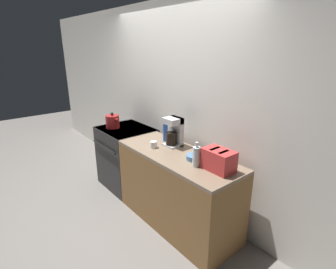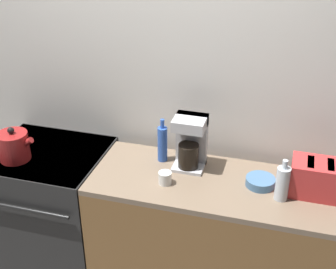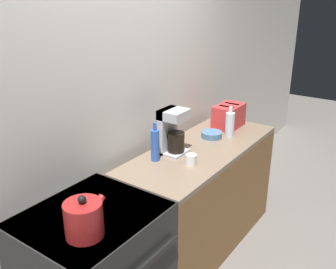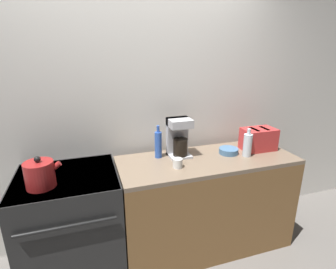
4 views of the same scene
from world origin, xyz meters
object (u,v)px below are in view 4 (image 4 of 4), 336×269
(bottle_blue, at_px, (158,144))
(cup_white, at_px, (178,163))
(kettle, at_px, (40,174))
(stove, at_px, (72,224))
(toaster, at_px, (258,139))
(bottle_clear, at_px, (248,145))
(coffee_maker, at_px, (179,137))
(bowl, at_px, (229,151))

(bottle_blue, distance_m, cup_white, 0.28)
(kettle, relative_size, bottle_blue, 0.84)
(kettle, bearing_deg, stove, 39.52)
(toaster, xyz_separation_m, bottle_blue, (-0.96, 0.11, 0.02))
(bottle_blue, distance_m, bottle_clear, 0.80)
(toaster, bearing_deg, coffee_maker, 173.08)
(stove, height_order, bottle_blue, bottle_blue)
(toaster, relative_size, bottle_blue, 1.05)
(kettle, relative_size, coffee_maker, 0.71)
(kettle, xyz_separation_m, bowl, (1.56, 0.14, -0.07))
(coffee_maker, bearing_deg, bottle_blue, 175.14)
(toaster, distance_m, coffee_maker, 0.78)
(toaster, bearing_deg, bottle_clear, -150.76)
(kettle, xyz_separation_m, cup_white, (1.01, -0.00, -0.06))
(bowl, bearing_deg, stove, -179.53)
(bottle_blue, height_order, bowl, bottle_blue)
(bottle_clear, bearing_deg, coffee_maker, 160.84)
(bowl, bearing_deg, bottle_blue, 169.80)
(kettle, bearing_deg, cup_white, -0.10)
(stove, bearing_deg, bowl, 0.47)
(coffee_maker, xyz_separation_m, bowl, (0.45, -0.10, -0.15))
(coffee_maker, distance_m, bowl, 0.49)
(toaster, bearing_deg, cup_white, -170.68)
(stove, relative_size, bowl, 5.16)
(toaster, height_order, bottle_blue, bottle_blue)
(bottle_clear, relative_size, bowl, 1.45)
(coffee_maker, relative_size, bottle_clear, 1.36)
(toaster, bearing_deg, bottle_blue, 173.47)
(stove, bearing_deg, bottle_blue, 9.32)
(cup_white, height_order, bowl, cup_white)
(cup_white, bearing_deg, coffee_maker, 68.23)
(kettle, height_order, bottle_blue, bottle_blue)
(kettle, height_order, bowl, kettle)
(kettle, bearing_deg, bottle_blue, 15.19)
(toaster, relative_size, bottle_clear, 1.21)
(kettle, relative_size, cup_white, 3.15)
(bottle_clear, xyz_separation_m, bowl, (-0.13, 0.10, -0.08))
(cup_white, bearing_deg, bottle_clear, 2.93)
(stove, bearing_deg, bottle_clear, -3.38)
(cup_white, bearing_deg, kettle, 179.90)
(bottle_clear, height_order, bowl, bottle_clear)
(toaster, distance_m, bottle_clear, 0.22)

